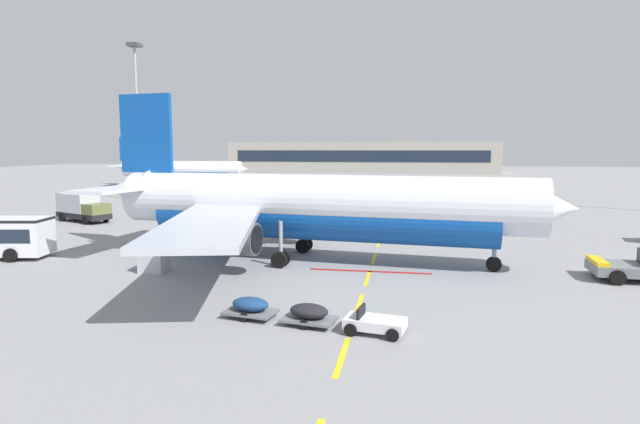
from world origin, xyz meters
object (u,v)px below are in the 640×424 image
object	(u,v)px
baggage_train	(310,314)
airliner_foreground	(312,206)
airliner_mid_left	(180,170)
fuel_service_truck	(82,207)
apron_light_mast_near	(137,104)
uld_cargo_container	(154,260)

from	to	relation	value
baggage_train	airliner_foreground	bearing A→B (deg)	100.42
airliner_mid_left	fuel_service_truck	distance (m)	55.48
airliner_foreground	airliner_mid_left	world-z (taller)	airliner_foreground
airliner_mid_left	apron_light_mast_near	bearing A→B (deg)	-75.45
uld_cargo_container	fuel_service_truck	bearing A→B (deg)	133.54
fuel_service_truck	uld_cargo_container	xyz separation A→B (m)	(19.24, -20.25, -0.85)
uld_cargo_container	apron_light_mast_near	xyz separation A→B (m)	(-24.82, 42.77, 14.08)
airliner_mid_left	uld_cargo_container	size ratio (longest dim) A/B	18.18
airliner_foreground	apron_light_mast_near	size ratio (longest dim) A/B	1.46
apron_light_mast_near	uld_cargo_container	bearing A→B (deg)	-59.87
fuel_service_truck	uld_cargo_container	distance (m)	27.95
baggage_train	uld_cargo_container	world-z (taller)	uld_cargo_container
airliner_foreground	fuel_service_truck	xyz separation A→B (m)	(-28.76, 15.06, -2.30)
airliner_mid_left	apron_light_mast_near	world-z (taller)	apron_light_mast_near
baggage_train	apron_light_mast_near	world-z (taller)	apron_light_mast_near
fuel_service_truck	airliner_mid_left	bearing A→B (deg)	104.29
baggage_train	apron_light_mast_near	size ratio (longest dim) A/B	0.37
airliner_mid_left	baggage_train	size ratio (longest dim) A/B	3.47
fuel_service_truck	baggage_train	xyz separation A→B (m)	(31.24, -28.54, -1.12)
fuel_service_truck	apron_light_mast_near	size ratio (longest dim) A/B	0.31
airliner_foreground	airliner_mid_left	size ratio (longest dim) A/B	1.15
baggage_train	uld_cargo_container	bearing A→B (deg)	145.36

